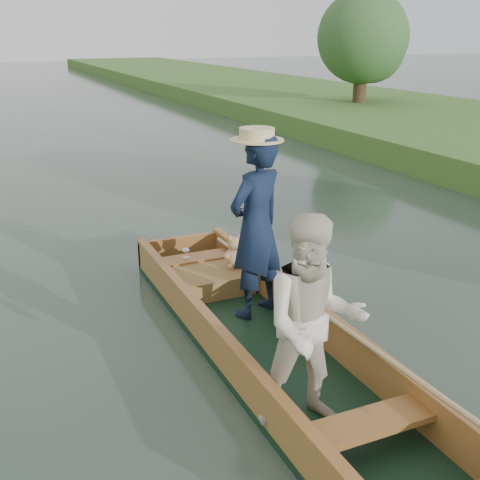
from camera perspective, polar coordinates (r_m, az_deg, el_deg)
name	(u,v)px	position (r m, az deg, el deg)	size (l,w,h in m)	color
ground	(266,354)	(5.77, 2.47, -10.76)	(120.00, 120.00, 0.00)	#283D30
punt	(270,296)	(5.42, 2.87, -5.31)	(1.30, 5.00, 1.99)	black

